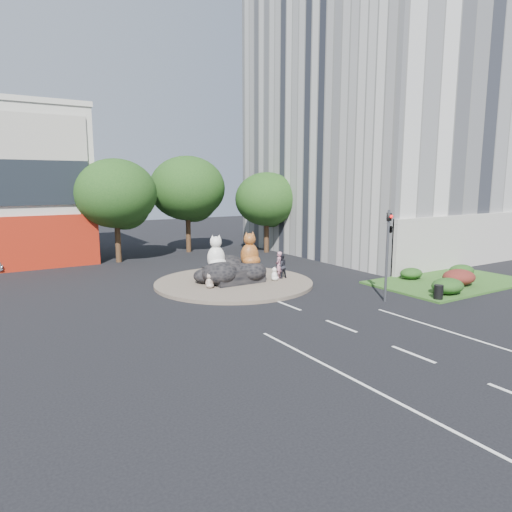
{
  "coord_description": "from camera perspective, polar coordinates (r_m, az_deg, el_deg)",
  "views": [
    {
      "loc": [
        -13.75,
        -14.84,
        6.51
      ],
      "look_at": [
        0.65,
        8.37,
        2.0
      ],
      "focal_mm": 32.0,
      "sensor_mm": 36.0,
      "label": 1
    }
  ],
  "objects": [
    {
      "name": "tree_left",
      "position": [
        38.21,
        -17.05,
        7.07
      ],
      "size": [
        6.46,
        6.46,
        8.27
      ],
      "color": "#382314",
      "rests_on": "ground"
    },
    {
      "name": "traffic_light",
      "position": [
        25.43,
        16.31,
        2.48
      ],
      "size": [
        0.44,
        1.24,
        5.0
      ],
      "color": "#595B60",
      "rests_on": "ground"
    },
    {
      "name": "cat_tabby",
      "position": [
        28.95,
        -0.8,
        0.87
      ],
      "size": [
        1.45,
        1.28,
        2.25
      ],
      "primitive_type": null,
      "rotation": [
        0.0,
        0.0,
        -0.08
      ],
      "color": "#BC7527",
      "rests_on": "rock_plinth"
    },
    {
      "name": "rock_plinth",
      "position": [
        28.99,
        -2.8,
        -2.3
      ],
      "size": [
        3.2,
        2.6,
        0.9
      ],
      "primitive_type": null,
      "color": "black",
      "rests_on": "roundabout_island"
    },
    {
      "name": "pedestrian_dark",
      "position": [
        29.87,
        3.18,
        -1.27
      ],
      "size": [
        0.78,
        0.61,
        1.6
      ],
      "primitive_type": "imported",
      "rotation": [
        0.0,
        0.0,
        3.14
      ],
      "color": "black",
      "rests_on": "roundabout_island"
    },
    {
      "name": "tree_mid",
      "position": [
        42.39,
        -8.52,
        7.98
      ],
      "size": [
        6.84,
        6.84,
        8.76
      ],
      "color": "#382314",
      "rests_on": "ground"
    },
    {
      "name": "grass_verge",
      "position": [
        31.98,
        22.99,
        -3.02
      ],
      "size": [
        10.0,
        6.0,
        0.12
      ],
      "primitive_type": "cube",
      "color": "#244D19",
      "rests_on": "ground"
    },
    {
      "name": "hedge_back_green",
      "position": [
        31.78,
        18.83,
        -2.07
      ],
      "size": [
        1.6,
        1.28,
        0.72
      ],
      "primitive_type": "ellipsoid",
      "color": "#133711",
      "rests_on": "grass_verge"
    },
    {
      "name": "ground",
      "position": [
        21.25,
        10.58,
        -8.63
      ],
      "size": [
        120.0,
        120.0,
        0.0
      ],
      "primitive_type": "plane",
      "color": "black",
      "rests_on": "ground"
    },
    {
      "name": "roundabout_island",
      "position": [
        29.1,
        -2.79,
        -3.36
      ],
      "size": [
        10.0,
        10.0,
        0.2
      ],
      "primitive_type": "cylinder",
      "color": "brown",
      "rests_on": "ground"
    },
    {
      "name": "litter_bin",
      "position": [
        26.92,
        21.85,
        -4.19
      ],
      "size": [
        0.63,
        0.63,
        0.78
      ],
      "primitive_type": "cylinder",
      "rotation": [
        0.0,
        0.0,
        0.32
      ],
      "color": "black",
      "rests_on": "grass_verge"
    },
    {
      "name": "office_tower",
      "position": [
        47.02,
        16.61,
        22.52
      ],
      "size": [
        20.0,
        20.0,
        35.0
      ],
      "primitive_type": "cube",
      "color": "silver",
      "rests_on": "ground"
    },
    {
      "name": "kitten_calico",
      "position": [
        27.3,
        -5.84,
        -3.07
      ],
      "size": [
        0.68,
        0.65,
        0.9
      ],
      "primitive_type": null,
      "rotation": [
        0.0,
        0.0,
        -0.42
      ],
      "color": "beige",
      "rests_on": "roundabout_island"
    },
    {
      "name": "cat_white",
      "position": [
        28.36,
        -5.02,
        0.53
      ],
      "size": [
        1.53,
        1.41,
        2.13
      ],
      "primitive_type": null,
      "rotation": [
        0.0,
        0.0,
        -0.27
      ],
      "color": "silver",
      "rests_on": "rock_plinth"
    },
    {
      "name": "pedestrian_pink",
      "position": [
        29.74,
        2.85,
        -1.14
      ],
      "size": [
        0.76,
        0.75,
        1.77
      ],
      "primitive_type": "imported",
      "rotation": [
        0.0,
        0.0,
        3.88
      ],
      "color": "#C17D91",
      "rests_on": "roundabout_island"
    },
    {
      "name": "kitten_white",
      "position": [
        29.19,
        2.31,
        -2.22
      ],
      "size": [
        0.71,
        0.69,
        0.9
      ],
      "primitive_type": null,
      "rotation": [
        0.0,
        0.0,
        0.62
      ],
      "color": "silver",
      "rests_on": "roundabout_island"
    },
    {
      "name": "hedge_mid_green",
      "position": [
        33.79,
        24.32,
        -1.67
      ],
      "size": [
        1.8,
        1.44,
        0.81
      ],
      "primitive_type": "ellipsoid",
      "color": "#133711",
      "rests_on": "grass_verge"
    },
    {
      "name": "hedge_near_green",
      "position": [
        28.35,
        22.83,
        -3.47
      ],
      "size": [
        2.0,
        1.6,
        0.9
      ],
      "primitive_type": "ellipsoid",
      "color": "#133711",
      "rests_on": "grass_verge"
    },
    {
      "name": "hedge_red",
      "position": [
        30.91,
        24.03,
        -2.44
      ],
      "size": [
        2.2,
        1.76,
        0.99
      ],
      "primitive_type": "ellipsoid",
      "color": "#4C1614",
      "rests_on": "grass_verge"
    },
    {
      "name": "tree_right",
      "position": [
        41.74,
        1.36,
        6.79
      ],
      "size": [
        5.7,
        5.7,
        7.3
      ],
      "color": "#382314",
      "rests_on": "ground"
    },
    {
      "name": "street_lamp",
      "position": [
        35.09,
        17.56,
        5.74
      ],
      "size": [
        2.34,
        0.22,
        8.06
      ],
      "color": "#595B60",
      "rests_on": "ground"
    }
  ]
}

